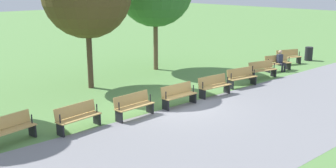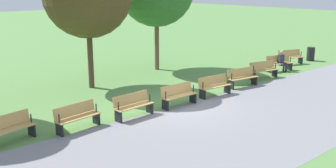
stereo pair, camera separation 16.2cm
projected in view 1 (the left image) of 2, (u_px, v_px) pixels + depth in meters
The scene contains 13 objects.
ground_plane at pixel (180, 106), 16.35m from camera, with size 120.00×120.00×0.00m, color #5B8C47.
path_paving at pixel (239, 125), 14.13m from camera, with size 36.51×6.37×0.01m, color gray.
bench_0 at pixel (288, 57), 24.63m from camera, with size 1.71×0.97×0.89m.
bench_1 at pixel (278, 63), 22.79m from camera, with size 1.71×0.88×0.89m.
bench_2 at pixel (262, 69), 21.03m from camera, with size 1.71×0.78×0.89m.
bench_3 at pixel (241, 77), 19.35m from camera, with size 1.69×0.68×0.89m.
bench_4 at pixel (214, 85), 17.77m from camera, with size 1.67×0.58×0.89m.
bench_5 at pixel (179, 95), 16.29m from camera, with size 1.65×0.47×0.89m.
bench_6 at pixel (134, 105), 14.90m from camera, with size 1.67×0.58×0.89m.
bench_7 at pixel (78, 117), 13.63m from camera, with size 1.69×0.68×0.89m.
bench_8 at pixel (9, 129), 12.48m from camera, with size 1.71×0.78×0.89m.
person_seated at pixel (281, 60), 22.66m from camera, with size 0.43×0.58×1.20m.
trash_bin at pixel (309, 54), 25.84m from camera, with size 0.50×0.50×0.88m, color black.
Camera 1 is at (10.71, 11.38, 4.93)m, focal length 42.61 mm.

